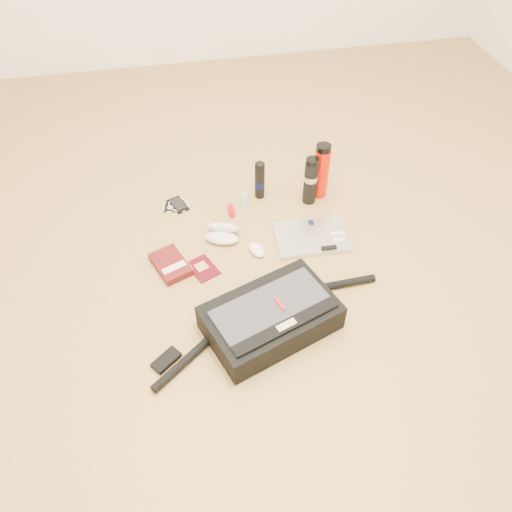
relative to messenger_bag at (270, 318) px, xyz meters
name	(u,v)px	position (x,y,z in m)	size (l,w,h in m)	color
ground	(265,269)	(0.05, 0.30, -0.06)	(4.00, 4.00, 0.00)	#A78045
messenger_bag	(270,318)	(0.00, 0.00, 0.00)	(0.95, 0.45, 0.14)	black
laptop	(311,237)	(0.29, 0.44, -0.05)	(0.33, 0.24, 0.03)	#BBBBBD
book	(171,264)	(-0.35, 0.39, -0.05)	(0.18, 0.22, 0.03)	#4A0F0F
passport	(203,268)	(-0.22, 0.35, -0.06)	(0.15, 0.17, 0.01)	#43050E
mouse	(257,250)	(0.03, 0.41, -0.05)	(0.09, 0.11, 0.03)	white
sunglasses_case	(223,233)	(-0.10, 0.52, -0.03)	(0.19, 0.17, 0.09)	silver
ipod	(171,206)	(-0.32, 0.79, -0.06)	(0.09, 0.10, 0.01)	black
phone	(178,205)	(-0.28, 0.79, -0.06)	(0.12, 0.13, 0.01)	black
inhaler	(231,209)	(-0.04, 0.70, -0.05)	(0.03, 0.10, 0.03)	#B50C0A
spray_bottle	(244,201)	(0.03, 0.71, -0.02)	(0.03, 0.03, 0.10)	#A7D6E9
aerosol_can	(260,180)	(0.12, 0.78, 0.04)	(0.06, 0.06, 0.20)	black
thermos_black	(311,181)	(0.35, 0.70, 0.06)	(0.08, 0.08, 0.25)	black
thermos_red	(321,171)	(0.41, 0.74, 0.08)	(0.09, 0.09, 0.29)	red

